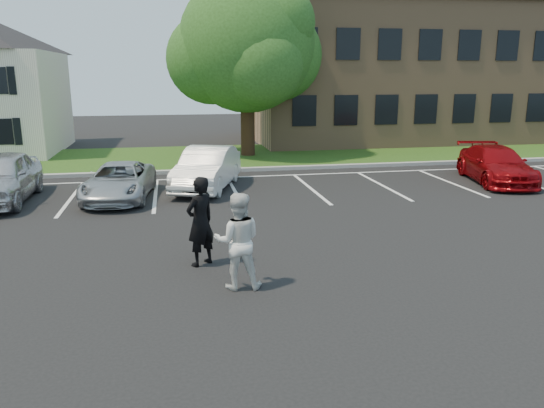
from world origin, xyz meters
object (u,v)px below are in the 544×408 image
(office_building, at_px, (425,73))
(car_white_sedan, at_px, (207,168))
(car_silver_minivan, at_px, (119,181))
(tree, at_px, (248,47))
(car_red_compact, at_px, (496,165))
(man_white_shirt, at_px, (238,241))
(man_black_suit, at_px, (200,221))

(office_building, height_order, car_white_sedan, office_building)
(office_building, bearing_deg, car_silver_minivan, -141.34)
(office_building, relative_size, car_white_sedan, 4.89)
(tree, bearing_deg, car_red_compact, -44.93)
(office_building, bearing_deg, car_white_sedan, -138.35)
(tree, bearing_deg, man_white_shirt, -99.22)
(man_white_shirt, xyz_separation_m, car_red_compact, (11.14, 8.50, -0.28))
(man_black_suit, bearing_deg, tree, -140.37)
(tree, bearing_deg, office_building, 25.28)
(office_building, relative_size, man_black_suit, 11.25)
(office_building, relative_size, car_silver_minivan, 5.17)
(man_white_shirt, height_order, car_white_sedan, man_white_shirt)
(tree, bearing_deg, car_silver_minivan, -123.59)
(car_white_sedan, distance_m, car_red_compact, 11.11)
(tree, relative_size, man_black_suit, 4.42)
(man_black_suit, height_order, car_silver_minivan, man_black_suit)
(man_black_suit, bearing_deg, man_white_shirt, 76.15)
(tree, height_order, car_silver_minivan, tree)
(man_white_shirt, bearing_deg, office_building, -116.11)
(car_silver_minivan, bearing_deg, man_black_suit, -65.26)
(tree, distance_m, car_red_compact, 12.75)
(car_silver_minivan, bearing_deg, man_white_shirt, -64.27)
(tree, distance_m, man_black_suit, 16.41)
(car_red_compact, bearing_deg, car_white_sedan, -172.35)
(car_silver_minivan, bearing_deg, office_building, 44.78)
(car_white_sedan, bearing_deg, car_silver_minivan, -141.65)
(car_white_sedan, height_order, car_red_compact, car_white_sedan)
(car_white_sedan, xyz_separation_m, car_red_compact, (11.07, -0.89, -0.07))
(man_white_shirt, relative_size, car_silver_minivan, 0.44)
(car_red_compact, bearing_deg, tree, 147.31)
(man_white_shirt, bearing_deg, tree, -91.83)
(office_building, xyz_separation_m, car_silver_minivan, (-17.96, -14.37, -3.56))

